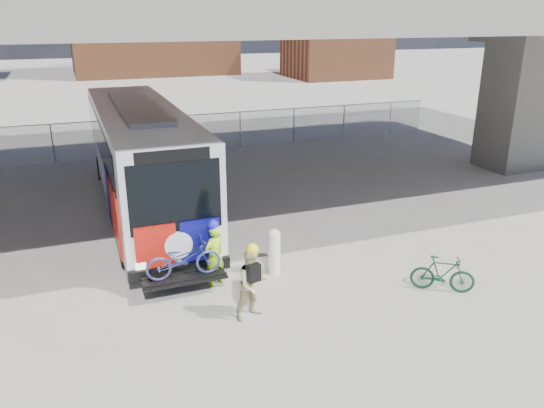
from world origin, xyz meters
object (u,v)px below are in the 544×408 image
cyclist_hivis (214,254)px  bus (141,150)px  bollard (274,250)px  bike_parked (443,274)px  cyclist_tan (253,283)px

cyclist_hivis → bus: bearing=-109.7°
bollard → bike_parked: 4.24m
bus → bike_parked: bearing=-55.5°
bus → bollard: (2.42, -6.32, -1.43)m
bike_parked → cyclist_hivis: bearing=100.1°
cyclist_tan → cyclist_hivis: bearing=88.6°
cyclist_tan → bike_parked: 4.78m
bus → cyclist_hivis: size_ratio=7.34×
bollard → cyclist_tan: (-1.20, -1.80, 0.17)m
bus → cyclist_tan: (1.22, -8.11, -1.26)m
bus → cyclist_tan: size_ratio=7.16×
bus → bike_parked: bus is taller
cyclist_hivis → cyclist_tan: size_ratio=0.97×
bollard → cyclist_tan: 2.17m
bollard → cyclist_hivis: (-1.59, 0.00, 0.17)m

